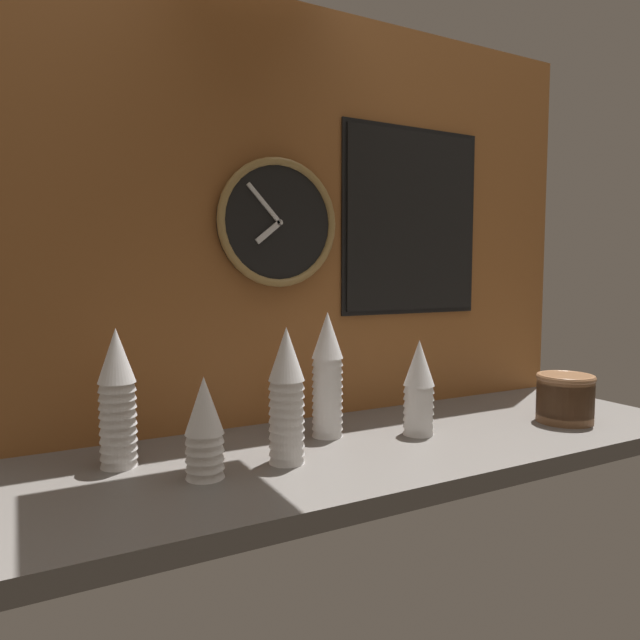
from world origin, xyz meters
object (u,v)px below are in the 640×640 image
at_px(cup_stack_far_left, 117,398).
at_px(wall_clock, 278,223).
at_px(cup_stack_left, 204,427).
at_px(bowl_stack_far_right, 565,397).
at_px(cup_stack_center, 327,374).
at_px(cup_stack_center_left, 287,395).
at_px(menu_board, 412,221).
at_px(cup_stack_center_right, 419,387).

bearing_deg(cup_stack_far_left, wall_clock, 19.30).
distance_m(cup_stack_left, bowl_stack_far_right, 0.93).
bearing_deg(cup_stack_center, bowl_stack_far_right, -16.37).
bearing_deg(bowl_stack_far_right, cup_stack_center_left, 176.12).
xyz_separation_m(cup_stack_center, bowl_stack_far_right, (0.60, -0.18, -0.08)).
bearing_deg(cup_stack_center_left, menu_board, 28.86).
relative_size(cup_stack_center_right, bowl_stack_far_right, 1.56).
relative_size(cup_stack_far_left, bowl_stack_far_right, 1.91).
height_order(cup_stack_center_right, cup_stack_far_left, cup_stack_far_left).
bearing_deg(cup_stack_center_left, cup_stack_center_right, 5.60).
xyz_separation_m(cup_stack_far_left, cup_stack_left, (0.13, -0.14, -0.04)).
xyz_separation_m(cup_stack_center, cup_stack_left, (-0.33, -0.13, -0.05)).
bearing_deg(cup_stack_center_left, cup_stack_center, 37.47).
bearing_deg(bowl_stack_far_right, cup_stack_left, 177.18).
relative_size(cup_stack_center, wall_clock, 0.92).
bearing_deg(cup_stack_center, cup_stack_far_left, 178.41).
relative_size(cup_stack_center_left, wall_clock, 0.87).
bearing_deg(wall_clock, cup_stack_center_right, -44.57).
bearing_deg(wall_clock, menu_board, 1.22).
xyz_separation_m(cup_stack_center_left, bowl_stack_far_right, (0.76, -0.05, -0.07)).
bearing_deg(bowl_stack_far_right, cup_stack_center_right, 167.80).
height_order(cup_stack_center_left, wall_clock, wall_clock).
relative_size(cup_stack_center_right, cup_stack_center, 0.77).
xyz_separation_m(cup_stack_far_left, bowl_stack_far_right, (1.06, -0.19, -0.07)).
distance_m(cup_stack_center_right, cup_stack_center, 0.22).
relative_size(cup_stack_far_left, menu_board, 0.53).
bearing_deg(cup_stack_left, cup_stack_far_left, 132.62).
xyz_separation_m(cup_stack_left, menu_board, (0.70, 0.30, 0.43)).
height_order(cup_stack_center_left, cup_stack_center_right, cup_stack_center_left).
bearing_deg(cup_stack_far_left, cup_stack_center_right, -8.76).
height_order(cup_stack_center_left, cup_stack_center, cup_stack_center).
bearing_deg(cup_stack_center, cup_stack_center_left, -142.53).
distance_m(cup_stack_center, cup_stack_left, 0.36).
bearing_deg(cup_stack_left, cup_stack_center_left, 1.92).
bearing_deg(cup_stack_far_left, cup_stack_left, -47.38).
bearing_deg(cup_stack_center_right, bowl_stack_far_right, -12.20).
relative_size(cup_stack_center_right, wall_clock, 0.71).
bearing_deg(cup_stack_center_right, cup_stack_center_left, -174.40).
relative_size(wall_clock, menu_board, 0.61).
height_order(cup_stack_center_left, bowl_stack_far_right, cup_stack_center_left).
relative_size(cup_stack_center_left, menu_board, 0.53).
xyz_separation_m(cup_stack_center_left, wall_clock, (0.11, 0.28, 0.37)).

